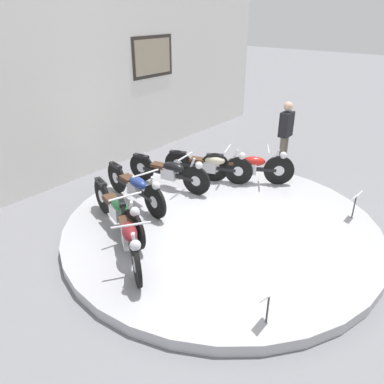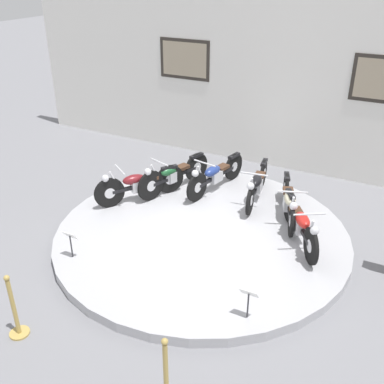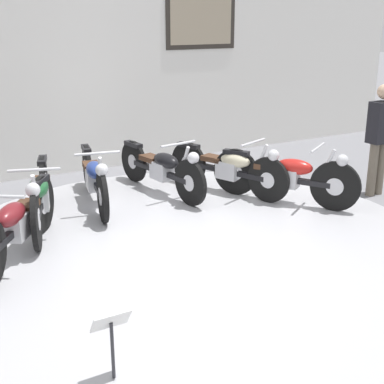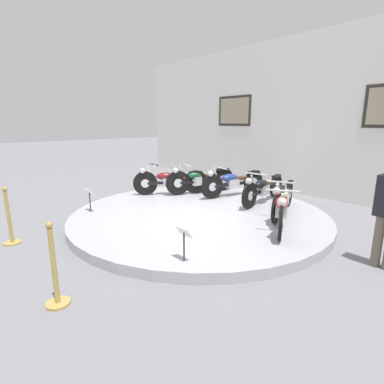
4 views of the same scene
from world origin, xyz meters
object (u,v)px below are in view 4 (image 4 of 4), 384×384
motorcycle_black (263,188)px  info_placard_front_left (90,195)px  motorcycle_cream (283,197)px  stanchion_post_right_of_entry (55,278)px  motorcycle_maroon (169,180)px  motorcycle_green (200,179)px  motorcycle_blue (232,182)px  info_placard_front_centre (184,236)px  motorcycle_red (281,207)px  stanchion_post_left_of_entry (10,225)px

motorcycle_black → info_placard_front_left: motorcycle_black is taller
motorcycle_cream → info_placard_front_left: 4.13m
stanchion_post_right_of_entry → motorcycle_black: bearing=98.2°
motorcycle_maroon → motorcycle_green: 0.83m
motorcycle_blue → stanchion_post_right_of_entry: bearing=-71.4°
motorcycle_maroon → info_placard_front_centre: 3.99m
motorcycle_blue → stanchion_post_right_of_entry: 5.28m
info_placard_front_left → info_placard_front_centre: same height
motorcycle_blue → stanchion_post_right_of_entry: stanchion_post_right_of_entry is taller
motorcycle_maroon → motorcycle_cream: bearing=13.5°
motorcycle_maroon → motorcycle_black: bearing=27.6°
info_placard_front_left → stanchion_post_right_of_entry: size_ratio=0.50×
motorcycle_green → motorcycle_blue: size_ratio=0.99×
motorcycle_red → motorcycle_black: bearing=136.9°
motorcycle_black → stanchion_post_left_of_entry: size_ratio=1.89×
motorcycle_blue → stanchion_post_right_of_entry: (1.68, -5.00, -0.21)m
motorcycle_blue → motorcycle_cream: size_ratio=1.05×
info_placard_front_left → stanchion_post_right_of_entry: bearing=-29.9°
motorcycle_maroon → stanchion_post_left_of_entry: 3.89m
motorcycle_black → info_placard_front_centre: 3.57m
info_placard_front_centre → stanchion_post_left_of_entry: (-2.79, -1.61, -0.20)m
motorcycle_cream → motorcycle_blue: bearing=166.4°
motorcycle_red → motorcycle_green: bearing=166.4°
motorcycle_black → motorcycle_cream: size_ratio=1.05×
motorcycle_green → motorcycle_red: (2.99, -0.72, -0.01)m
motorcycle_black → stanchion_post_right_of_entry: size_ratio=1.89×
motorcycle_green → motorcycle_black: 1.81m
motorcycle_cream → stanchion_post_left_of_entry: stanchion_post_left_of_entry is taller
motorcycle_blue → info_placard_front_left: 3.57m
motorcycle_cream → info_placard_front_left: size_ratio=3.60×
motorcycle_blue → info_placard_front_centre: (2.07, -3.39, -0.01)m
motorcycle_maroon → info_placard_front_left: motorcycle_maroon is taller
motorcycle_green → motorcycle_cream: (2.57, -0.00, -0.02)m
motorcycle_cream → stanchion_post_left_of_entry: (-2.49, -4.57, -0.20)m
stanchion_post_right_of_entry → motorcycle_maroon: bearing=127.0°
motorcycle_green → motorcycle_red: 3.08m
motorcycle_cream → motorcycle_black: bearing=152.2°
motorcycle_green → motorcycle_blue: 0.91m
stanchion_post_right_of_entry → motorcycle_green: bearing=118.5°
motorcycle_maroon → motorcycle_black: size_ratio=0.86×
motorcycle_maroon → info_placard_front_left: 2.25m
motorcycle_cream → info_placard_front_centre: size_ratio=3.60×
motorcycle_cream → info_placard_front_centre: (0.30, -2.96, -0.00)m
motorcycle_cream → motorcycle_green: bearing=179.9°
motorcycle_green → motorcycle_cream: 2.57m
motorcycle_red → stanchion_post_left_of_entry: (-2.90, -3.85, -0.21)m
motorcycle_blue → motorcycle_black: (0.96, -0.00, -0.01)m
motorcycle_green → motorcycle_red: size_ratio=1.12×
motorcycle_cream → motorcycle_red: (0.41, -0.72, 0.01)m
motorcycle_cream → stanchion_post_left_of_entry: size_ratio=1.80×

